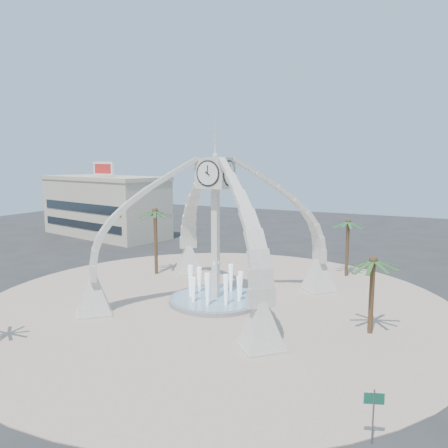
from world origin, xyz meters
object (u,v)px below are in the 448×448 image
at_px(clock_tower, 216,228).
at_px(palm_north, 348,223).
at_px(palm_east, 373,261).
at_px(street_sign, 374,405).
at_px(fountain, 216,299).
at_px(palm_west, 155,212).

relative_size(clock_tower, palm_north, 2.76).
height_order(palm_east, street_sign, palm_east).
distance_m(clock_tower, fountain, 6.20).
bearing_deg(palm_west, palm_north, 24.49).
bearing_deg(palm_north, clock_tower, -120.96).
bearing_deg(clock_tower, palm_north, 59.04).
xyz_separation_m(palm_north, street_sign, (6.65, -27.40, -3.94)).
distance_m(palm_north, street_sign, 28.48).
bearing_deg(palm_west, fountain, -28.13).
relative_size(palm_west, street_sign, 3.05).
bearing_deg(clock_tower, palm_east, -5.02).
bearing_deg(palm_east, fountain, 174.98).
bearing_deg(palm_north, palm_east, -72.62).
relative_size(fountain, palm_north, 1.23).
distance_m(clock_tower, palm_north, 16.04).
bearing_deg(palm_north, street_sign, -76.35).
relative_size(palm_west, palm_north, 1.17).
bearing_deg(street_sign, palm_north, 82.80).
relative_size(palm_north, street_sign, 2.61).
distance_m(palm_east, palm_west, 23.93).
bearing_deg(palm_north, palm_west, -155.51).
xyz_separation_m(fountain, palm_north, (8.24, 13.74, 5.44)).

